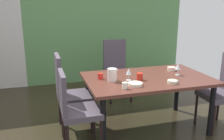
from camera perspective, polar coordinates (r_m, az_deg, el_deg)
garden_window_panel at (r=5.55m, az=-1.23°, el=11.87°), size 3.50×0.10×2.79m
dining_table at (r=3.38m, az=8.06°, el=-2.96°), size 1.65×1.05×0.74m
chair_left_near at (r=2.91m, az=-8.65°, el=-8.35°), size 0.45×0.44×0.97m
chair_right_near at (r=3.75m, az=24.23°, el=-3.82°), size 0.44×0.44×1.03m
chair_left_far at (r=3.38m, az=-10.08°, el=-4.49°), size 0.45×0.44×1.06m
chair_head_far at (r=4.49m, az=1.00°, el=0.67°), size 0.44×0.45×1.07m
wine_glass_north at (r=3.51m, az=14.82°, el=0.67°), size 0.08×0.08×0.15m
wine_glass_west at (r=3.17m, az=3.82°, el=-0.42°), size 0.07×0.07×0.16m
serving_bowl_front at (r=3.16m, az=13.64°, el=-2.62°), size 0.13×0.13×0.04m
serving_bowl_left at (r=3.75m, az=13.43°, el=0.28°), size 0.12×0.12×0.05m
serving_bowl_center at (r=3.00m, az=5.34°, el=-3.23°), size 0.17×0.17×0.04m
cup_near_shelf at (r=2.87m, az=2.94°, el=-3.58°), size 0.07×0.07×0.07m
cup_south at (r=3.24m, az=-2.66°, el=-1.40°), size 0.07×0.07×0.08m
cup_rear at (r=3.22m, az=6.34°, el=-1.46°), size 0.08×0.08×0.09m
pitcher_right at (r=3.14m, az=0.06°, el=-1.07°), size 0.14×0.12×0.16m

